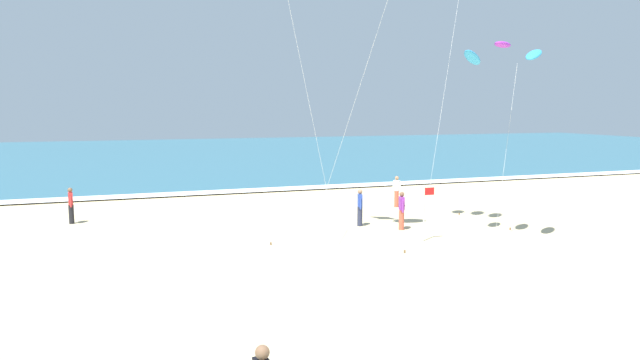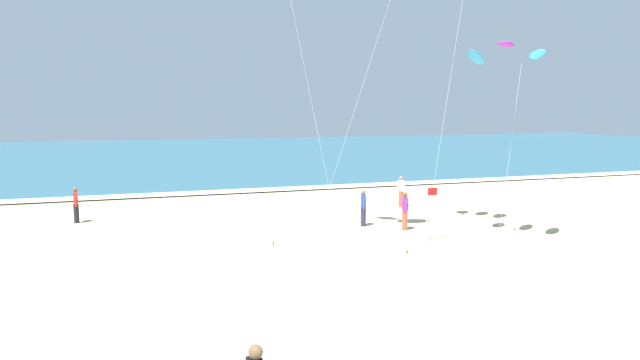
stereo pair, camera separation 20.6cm
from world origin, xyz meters
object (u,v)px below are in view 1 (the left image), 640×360
object	(u,v)px
bystander_white_top	(397,191)
bystander_purple_top	(402,210)
lifeguard_flag	(425,208)
bystander_red_top	(71,205)
kite_arc_violet_mid	(502,53)
bystander_blue_top	(360,207)

from	to	relation	value
bystander_white_top	bystander_purple_top	distance (m)	5.46
bystander_purple_top	lifeguard_flag	world-z (taller)	lifeguard_flag
bystander_white_top	bystander_red_top	xyz separation A→B (m)	(-15.32, 0.91, 0.00)
kite_arc_violet_mid	bystander_blue_top	size ratio (longest dim) A/B	4.65
bystander_red_top	bystander_purple_top	distance (m)	14.29
bystander_white_top	bystander_red_top	distance (m)	15.35
bystander_blue_top	lifeguard_flag	size ratio (longest dim) A/B	0.76
bystander_red_top	bystander_purple_top	xyz separation A→B (m)	(13.03, -5.87, 0.00)
bystander_red_top	lifeguard_flag	size ratio (longest dim) A/B	0.76
bystander_white_top	lifeguard_flag	distance (m)	7.45
bystander_red_top	bystander_white_top	bearing A→B (deg)	-3.42
bystander_red_top	bystander_purple_top	size ratio (longest dim) A/B	1.00
bystander_purple_top	bystander_blue_top	world-z (taller)	same
kite_arc_violet_mid	bystander_white_top	size ratio (longest dim) A/B	4.65
bystander_red_top	lifeguard_flag	xyz separation A→B (m)	(12.93, -7.96, 0.45)
bystander_white_top	lifeguard_flag	world-z (taller)	lifeguard_flag
bystander_purple_top	bystander_red_top	bearing A→B (deg)	155.76
kite_arc_violet_mid	bystander_blue_top	distance (m)	8.41
kite_arc_violet_mid	bystander_white_top	xyz separation A→B (m)	(-0.08, 8.00, -6.20)
bystander_blue_top	bystander_purple_top	bearing A→B (deg)	-43.19
bystander_purple_top	lifeguard_flag	distance (m)	2.14
bystander_white_top	bystander_blue_top	size ratio (longest dim) A/B	1.00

